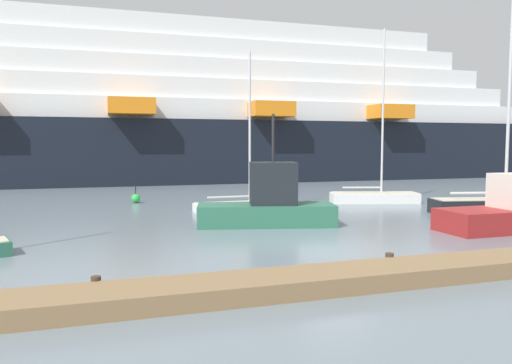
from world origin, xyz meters
TOP-DOWN VIEW (x-y plane):
  - ground_plane at (0.00, 0.00)m, footprint 600.00×600.00m
  - dock_pier at (0.00, -4.27)m, footprint 20.48×1.84m
  - sailboat_0 at (12.38, 5.43)m, footprint 7.12×3.13m
  - sailboat_1 at (-0.38, 10.68)m, footprint 5.46×1.41m
  - sailboat_2 at (8.74, 11.70)m, footprint 5.74×3.01m
  - fishing_boat_0 at (-0.63, 5.56)m, footprint 6.60×3.52m
  - channel_buoy_0 at (-5.86, 16.28)m, footprint 0.58×0.58m
  - cruise_ship at (-11.70, 36.52)m, footprint 110.11×18.54m

SIDE VIEW (x-z plane):
  - ground_plane at x=0.00m, z-range 0.00..0.00m
  - dock_pier at x=0.00m, z-range -0.05..0.52m
  - channel_buoy_0 at x=-5.86m, z-range -0.48..1.09m
  - sailboat_1 at x=-0.38m, z-range -4.02..4.85m
  - sailboat_2 at x=8.74m, z-range -4.97..5.99m
  - sailboat_0 at x=12.38m, z-range -6.05..7.35m
  - fishing_boat_0 at x=-0.63m, z-range -1.58..3.55m
  - cruise_ship at x=-11.70m, z-range -3.82..17.61m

